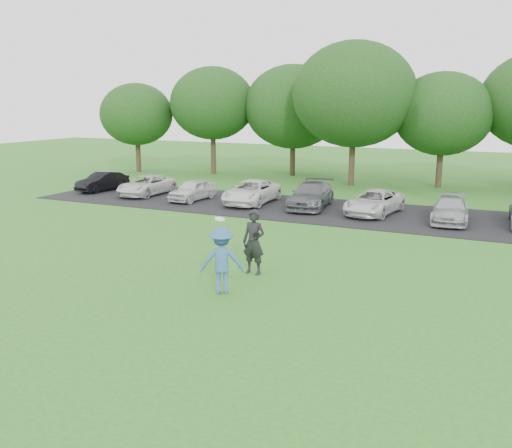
% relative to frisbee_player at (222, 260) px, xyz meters
% --- Properties ---
extents(ground, '(100.00, 100.00, 0.00)m').
position_rel_frisbee_player_xyz_m(ground, '(-0.38, -0.51, -0.92)').
color(ground, '#286E1F').
rests_on(ground, ground).
extents(parking_lot, '(32.00, 6.50, 0.03)m').
position_rel_frisbee_player_xyz_m(parking_lot, '(-0.38, 12.49, -0.90)').
color(parking_lot, black).
rests_on(parking_lot, ground).
extents(frisbee_player, '(1.36, 1.14, 2.13)m').
position_rel_frisbee_player_xyz_m(frisbee_player, '(0.00, 0.00, 0.00)').
color(frisbee_player, '#37649B').
rests_on(frisbee_player, ground).
extents(camera_bystander, '(0.75, 0.52, 1.97)m').
position_rel_frisbee_player_xyz_m(camera_bystander, '(0.03, 1.97, 0.07)').
color(camera_bystander, black).
rests_on(camera_bystander, ground).
extents(parked_cars, '(30.53, 4.68, 1.21)m').
position_rel_frisbee_player_xyz_m(parked_cars, '(0.10, 12.63, -0.33)').
color(parked_cars, black).
rests_on(parked_cars, parking_lot).
extents(tree_row, '(42.39, 9.85, 8.64)m').
position_rel_frisbee_player_xyz_m(tree_row, '(1.13, 22.25, 3.99)').
color(tree_row, '#38281C').
rests_on(tree_row, ground).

